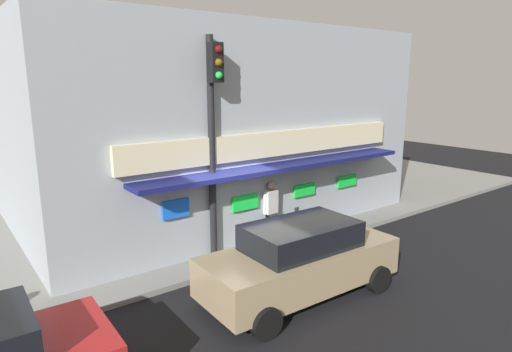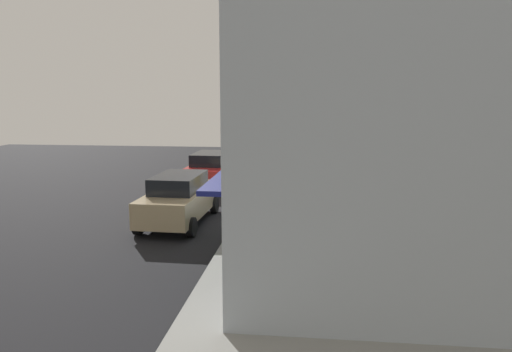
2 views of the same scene
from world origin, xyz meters
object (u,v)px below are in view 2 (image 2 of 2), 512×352
at_px(trash_can, 264,232).
at_px(pedestrian, 256,203).
at_px(fire_hydrant, 270,179).
at_px(potted_plant_by_doorway, 309,207).
at_px(traffic_light, 260,115).
at_px(potted_plant_by_window, 300,237).
at_px(parked_car_tan, 179,198).
at_px(parked_car_red, 211,170).

xyz_separation_m(trash_can, pedestrian, (-1.16, -0.36, 0.59)).
height_order(fire_hydrant, trash_can, fire_hydrant).
relative_size(trash_can, potted_plant_by_doorway, 0.80).
distance_m(pedestrian, potted_plant_by_doorway, 2.29).
distance_m(traffic_light, fire_hydrant, 6.44).
bearing_deg(pedestrian, potted_plant_by_doorway, 132.56).
bearing_deg(potted_plant_by_window, traffic_light, -158.12).
relative_size(trash_can, parked_car_tan, 0.17).
distance_m(trash_can, potted_plant_by_doorway, 2.98).
bearing_deg(parked_car_red, potted_plant_by_doorway, 36.16).
relative_size(trash_can, parked_car_red, 0.17).
xyz_separation_m(traffic_light, potted_plant_by_window, (3.84, 1.54, -3.15)).
bearing_deg(potted_plant_by_doorway, parked_car_red, -143.84).
bearing_deg(pedestrian, fire_hydrant, -178.41).
bearing_deg(parked_car_red, parked_car_tan, 2.16).
height_order(pedestrian, parked_car_red, pedestrian).
relative_size(fire_hydrant, potted_plant_by_doorway, 0.90).
xyz_separation_m(potted_plant_by_doorway, parked_car_tan, (0.05, -4.54, 0.20)).
bearing_deg(potted_plant_by_doorway, potted_plant_by_window, -3.64).
bearing_deg(pedestrian, parked_car_red, -158.78).
height_order(potted_plant_by_doorway, potted_plant_by_window, potted_plant_by_doorway).
distance_m(trash_can, parked_car_red, 9.88).
bearing_deg(parked_car_tan, pedestrian, 62.93).
xyz_separation_m(fire_hydrant, parked_car_red, (-0.54, -2.93, 0.32)).
xyz_separation_m(fire_hydrant, pedestrian, (7.53, 0.21, 0.56)).
height_order(potted_plant_by_window, parked_car_red, parked_car_red).
height_order(pedestrian, potted_plant_by_window, pedestrian).
relative_size(potted_plant_by_window, parked_car_tan, 0.19).
xyz_separation_m(traffic_light, potted_plant_by_doorway, (0.44, 1.76, -3.10)).
xyz_separation_m(fire_hydrant, potted_plant_by_doorway, (6.01, 1.86, 0.13)).
bearing_deg(potted_plant_by_window, potted_plant_by_doorway, 176.36).
distance_m(trash_can, pedestrian, 1.35).
bearing_deg(parked_car_tan, trash_can, 50.90).
height_order(fire_hydrant, pedestrian, pedestrian).
bearing_deg(parked_car_tan, potted_plant_by_window, 52.22).
distance_m(potted_plant_by_doorway, potted_plant_by_window, 3.41).
bearing_deg(trash_can, potted_plant_by_window, 56.46).
distance_m(fire_hydrant, parked_car_red, 2.99).
xyz_separation_m(trash_can, parked_car_tan, (-2.64, -3.24, 0.36)).
relative_size(traffic_light, potted_plant_by_doorway, 5.94).
relative_size(potted_plant_by_doorway, parked_car_tan, 0.21).
xyz_separation_m(potted_plant_by_doorway, potted_plant_by_window, (3.40, -0.22, -0.05)).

